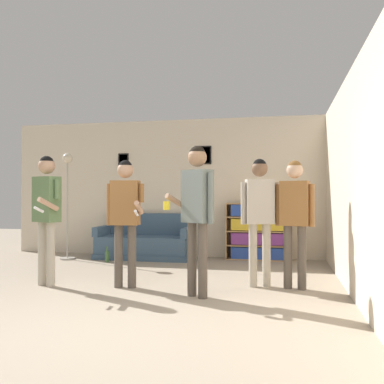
% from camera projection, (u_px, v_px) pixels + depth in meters
% --- Properties ---
extents(ground_plane, '(20.00, 20.00, 0.00)m').
position_uv_depth(ground_plane, '(80.00, 331.00, 3.78)').
color(ground_plane, gray).
extents(wall_back, '(7.49, 0.08, 2.70)m').
position_uv_depth(wall_back, '(192.00, 188.00, 8.44)').
color(wall_back, beige).
rests_on(wall_back, ground_plane).
extents(wall_right, '(0.06, 7.13, 2.70)m').
position_uv_depth(wall_right, '(347.00, 184.00, 5.57)').
color(wall_right, beige).
rests_on(wall_right, ground_plane).
extents(couch, '(1.82, 0.80, 0.84)m').
position_uv_depth(couch, '(145.00, 243.00, 8.19)').
color(couch, '#3D5670').
rests_on(couch, ground_plane).
extents(bookshelf, '(1.20, 0.30, 1.06)m').
position_uv_depth(bookshelf, '(258.00, 232.00, 7.95)').
color(bookshelf, '#A87F51').
rests_on(bookshelf, ground_plane).
extents(floor_lamp, '(0.28, 0.28, 1.99)m').
position_uv_depth(floor_lamp, '(67.00, 189.00, 8.02)').
color(floor_lamp, '#ADA89E').
rests_on(floor_lamp, ground_plane).
extents(person_player_foreground_left, '(0.47, 0.57, 1.73)m').
position_uv_depth(person_player_foreground_left, '(46.00, 205.00, 5.68)').
color(person_player_foreground_left, '#B7AD99').
rests_on(person_player_foreground_left, ground_plane).
extents(person_player_foreground_center, '(0.52, 0.44, 1.66)m').
position_uv_depth(person_player_foreground_center, '(125.00, 209.00, 5.57)').
color(person_player_foreground_center, brown).
rests_on(person_player_foreground_center, ground_plane).
extents(person_watcher_holding_cup, '(0.59, 0.37, 1.79)m').
position_uv_depth(person_watcher_holding_cup, '(197.00, 203.00, 5.06)').
color(person_watcher_holding_cup, brown).
rests_on(person_watcher_holding_cup, ground_plane).
extents(person_spectator_near_bookshelf, '(0.49, 0.29, 1.68)m').
position_uv_depth(person_spectator_near_bookshelf, '(260.00, 208.00, 5.63)').
color(person_spectator_near_bookshelf, '#B7AD99').
rests_on(person_spectator_near_bookshelf, ground_plane).
extents(person_spectator_far_right, '(0.49, 0.28, 1.65)m').
position_uv_depth(person_spectator_far_right, '(295.00, 210.00, 5.49)').
color(person_spectator_far_right, brown).
rests_on(person_spectator_far_right, ground_plane).
extents(bottle_on_floor, '(0.07, 0.07, 0.29)m').
position_uv_depth(bottle_on_floor, '(107.00, 256.00, 7.66)').
color(bottle_on_floor, '#3D6638').
rests_on(bottle_on_floor, ground_plane).
extents(drinking_cup, '(0.09, 0.09, 0.12)m').
position_uv_depth(drinking_cup, '(271.00, 200.00, 7.90)').
color(drinking_cup, yellow).
rests_on(drinking_cup, bookshelf).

